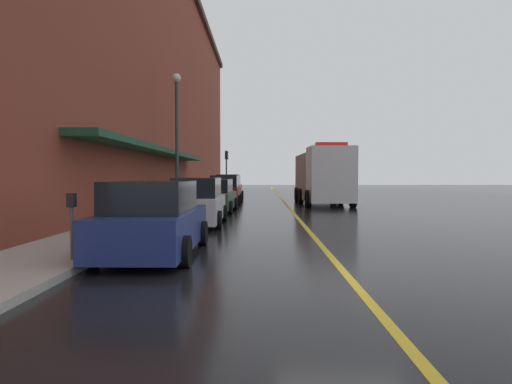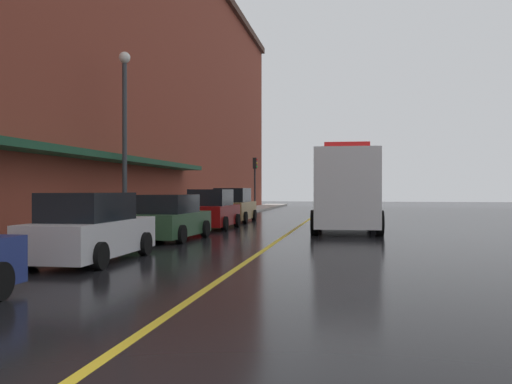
{
  "view_description": "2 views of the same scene",
  "coord_description": "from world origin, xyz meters",
  "px_view_note": "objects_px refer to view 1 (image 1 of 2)",
  "views": [
    {
      "loc": [
        -1.57,
        -8.18,
        1.83
      ],
      "look_at": [
        -1.85,
        15.18,
        0.98
      ],
      "focal_mm": 31.75,
      "sensor_mm": 36.0,
      "label": 1
    },
    {
      "loc": [
        2.65,
        -4.57,
        1.83
      ],
      "look_at": [
        -1.08,
        16.59,
        1.73
      ],
      "focal_mm": 38.68,
      "sensor_mm": 36.0,
      "label": 2
    }
  ],
  "objects_px": {
    "parking_meter_1": "(171,194)",
    "traffic_light_near": "(226,163)",
    "parked_car_1": "(198,203)",
    "parked_car_3": "(225,191)",
    "street_lamp_left": "(177,126)",
    "box_truck": "(322,177)",
    "parking_meter_0": "(72,214)",
    "parked_car_4": "(229,188)",
    "parked_car_2": "(214,196)",
    "parked_car_0": "(153,221)"
  },
  "relations": [
    {
      "from": "box_truck",
      "to": "traffic_light_near",
      "type": "bearing_deg",
      "value": -160.1
    },
    {
      "from": "box_truck",
      "to": "parking_meter_0",
      "type": "relative_size",
      "value": 6.36
    },
    {
      "from": "parking_meter_0",
      "to": "parked_car_3",
      "type": "bearing_deg",
      "value": 85.74
    },
    {
      "from": "parked_car_2",
      "to": "street_lamp_left",
      "type": "relative_size",
      "value": 0.64
    },
    {
      "from": "traffic_light_near",
      "to": "box_truck",
      "type": "bearing_deg",
      "value": -68.41
    },
    {
      "from": "parked_car_0",
      "to": "parked_car_3",
      "type": "xyz_separation_m",
      "value": [
        0.16,
        18.4,
        0.06
      ]
    },
    {
      "from": "parked_car_1",
      "to": "parking_meter_1",
      "type": "xyz_separation_m",
      "value": [
        -1.43,
        2.11,
        0.24
      ]
    },
    {
      "from": "parked_car_2",
      "to": "parking_meter_0",
      "type": "bearing_deg",
      "value": 176.27
    },
    {
      "from": "parking_meter_0",
      "to": "traffic_light_near",
      "type": "relative_size",
      "value": 0.31
    },
    {
      "from": "parked_car_1",
      "to": "parked_car_2",
      "type": "bearing_deg",
      "value": -0.41
    },
    {
      "from": "traffic_light_near",
      "to": "parking_meter_0",
      "type": "bearing_deg",
      "value": -90.09
    },
    {
      "from": "parked_car_0",
      "to": "parking_meter_0",
      "type": "height_order",
      "value": "parked_car_0"
    },
    {
      "from": "box_truck",
      "to": "parking_meter_0",
      "type": "distance_m",
      "value": 21.38
    },
    {
      "from": "parked_car_3",
      "to": "box_truck",
      "type": "relative_size",
      "value": 0.49
    },
    {
      "from": "parked_car_1",
      "to": "parking_meter_1",
      "type": "distance_m",
      "value": 2.56
    },
    {
      "from": "box_truck",
      "to": "street_lamp_left",
      "type": "xyz_separation_m",
      "value": [
        -8.27,
        -5.43,
        2.63
      ]
    },
    {
      "from": "parking_meter_0",
      "to": "street_lamp_left",
      "type": "height_order",
      "value": "street_lamp_left"
    },
    {
      "from": "parked_car_3",
      "to": "traffic_light_near",
      "type": "height_order",
      "value": "traffic_light_near"
    },
    {
      "from": "parking_meter_1",
      "to": "street_lamp_left",
      "type": "bearing_deg",
      "value": 97.32
    },
    {
      "from": "street_lamp_left",
      "to": "parked_car_1",
      "type": "bearing_deg",
      "value": -73.3
    },
    {
      "from": "box_truck",
      "to": "traffic_light_near",
      "type": "relative_size",
      "value": 1.97
    },
    {
      "from": "parked_car_4",
      "to": "parking_meter_1",
      "type": "height_order",
      "value": "parked_car_4"
    },
    {
      "from": "parking_meter_0",
      "to": "traffic_light_near",
      "type": "xyz_separation_m",
      "value": [
        0.06,
        39.17,
        2.1
      ]
    },
    {
      "from": "parked_car_1",
      "to": "parking_meter_0",
      "type": "relative_size",
      "value": 3.48
    },
    {
      "from": "parked_car_0",
      "to": "parked_car_2",
      "type": "bearing_deg",
      "value": -0.69
    },
    {
      "from": "parked_car_4",
      "to": "street_lamp_left",
      "type": "xyz_separation_m",
      "value": [
        -1.91,
        -10.67,
        3.51
      ]
    },
    {
      "from": "parked_car_3",
      "to": "parked_car_0",
      "type": "bearing_deg",
      "value": 179.9
    },
    {
      "from": "parked_car_2",
      "to": "parked_car_4",
      "type": "bearing_deg",
      "value": 2.47
    },
    {
      "from": "parked_car_2",
      "to": "traffic_light_near",
      "type": "xyz_separation_m",
      "value": [
        -1.34,
        25.32,
        2.38
      ]
    },
    {
      "from": "parked_car_0",
      "to": "parked_car_3",
      "type": "bearing_deg",
      "value": -0.78
    },
    {
      "from": "parked_car_2",
      "to": "parked_car_3",
      "type": "xyz_separation_m",
      "value": [
        0.07,
        5.9,
        0.08
      ]
    },
    {
      "from": "parking_meter_1",
      "to": "parking_meter_0",
      "type": "bearing_deg",
      "value": -90.0
    },
    {
      "from": "box_truck",
      "to": "parking_meter_0",
      "type": "bearing_deg",
      "value": -22.71
    },
    {
      "from": "parking_meter_0",
      "to": "parked_car_0",
      "type": "bearing_deg",
      "value": 45.71
    },
    {
      "from": "parked_car_2",
      "to": "street_lamp_left",
      "type": "distance_m",
      "value": 4.19
    },
    {
      "from": "parking_meter_1",
      "to": "street_lamp_left",
      "type": "relative_size",
      "value": 0.19
    },
    {
      "from": "parked_car_4",
      "to": "traffic_light_near",
      "type": "distance_m",
      "value": 14.22
    },
    {
      "from": "parked_car_1",
      "to": "parking_meter_0",
      "type": "distance_m",
      "value": 7.87
    },
    {
      "from": "parked_car_4",
      "to": "parking_meter_0",
      "type": "height_order",
      "value": "parked_car_4"
    },
    {
      "from": "parked_car_2",
      "to": "parked_car_3",
      "type": "relative_size",
      "value": 1.07
    },
    {
      "from": "traffic_light_near",
      "to": "parked_car_1",
      "type": "bearing_deg",
      "value": -87.5
    },
    {
      "from": "parking_meter_0",
      "to": "parked_car_4",
      "type": "bearing_deg",
      "value": 87.01
    },
    {
      "from": "traffic_light_near",
      "to": "parked_car_2",
      "type": "bearing_deg",
      "value": -86.97
    },
    {
      "from": "parking_meter_0",
      "to": "traffic_light_near",
      "type": "distance_m",
      "value": 39.23
    },
    {
      "from": "parked_car_4",
      "to": "street_lamp_left",
      "type": "relative_size",
      "value": 0.62
    },
    {
      "from": "parked_car_1",
      "to": "parked_car_3",
      "type": "relative_size",
      "value": 1.12
    },
    {
      "from": "parking_meter_1",
      "to": "traffic_light_near",
      "type": "distance_m",
      "value": 29.4
    },
    {
      "from": "parked_car_1",
      "to": "parked_car_3",
      "type": "height_order",
      "value": "parked_car_3"
    },
    {
      "from": "parked_car_0",
      "to": "parked_car_3",
      "type": "height_order",
      "value": "parked_car_3"
    },
    {
      "from": "parked_car_1",
      "to": "parked_car_2",
      "type": "height_order",
      "value": "parked_car_1"
    }
  ]
}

